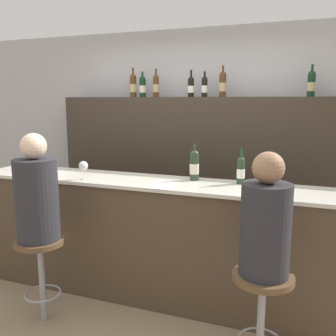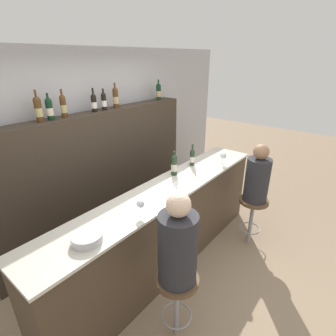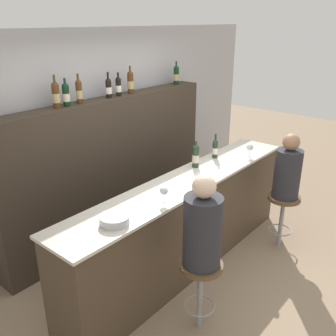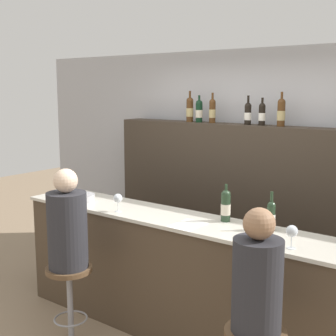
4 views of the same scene
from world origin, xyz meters
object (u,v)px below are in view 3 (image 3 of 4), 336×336
at_px(wine_bottle_backbar_2, 79,91).
at_px(guest_seated_right, 288,170).
at_px(metal_bowl, 115,219).
at_px(bar_stool_left, 201,277).
at_px(wine_glass_1, 250,148).
at_px(bar_stool_right, 283,207).
at_px(wine_bottle_backbar_3, 109,88).
at_px(guest_seated_left, 203,227).
at_px(wine_bottle_counter_0, 196,156).
at_px(wine_bottle_backbar_5, 130,82).
at_px(wine_bottle_counter_1, 215,148).
at_px(wine_bottle_backbar_4, 118,86).
at_px(wine_bottle_backbar_0, 56,95).
at_px(wine_bottle_backbar_6, 176,75).
at_px(wine_bottle_backbar_1, 66,94).
at_px(wine_glass_0, 164,191).

height_order(wine_bottle_backbar_2, guest_seated_right, wine_bottle_backbar_2).
height_order(metal_bowl, bar_stool_left, metal_bowl).
distance_m(wine_glass_1, bar_stool_right, 0.83).
relative_size(wine_bottle_backbar_3, bar_stool_left, 0.43).
distance_m(wine_bottle_backbar_2, guest_seated_left, 2.07).
relative_size(wine_bottle_counter_0, wine_bottle_backbar_2, 0.98).
relative_size(wine_bottle_backbar_5, bar_stool_left, 0.48).
xyz_separation_m(wine_bottle_counter_0, guest_seated_left, (-1.03, -0.82, -0.16)).
relative_size(wine_bottle_counter_1, wine_bottle_backbar_4, 1.11).
xyz_separation_m(wine_bottle_backbar_0, wine_bottle_backbar_6, (1.99, 0.00, -0.01)).
xyz_separation_m(guest_seated_left, bar_stool_right, (1.73, -0.00, -0.51)).
bearing_deg(wine_bottle_counter_1, bar_stool_right, -70.08).
relative_size(wine_bottle_backbar_4, guest_seated_left, 0.33).
relative_size(wine_bottle_backbar_1, wine_bottle_backbar_6, 0.92).
bearing_deg(wine_bottle_backbar_4, wine_bottle_backbar_6, 0.00).
distance_m(wine_bottle_counter_1, wine_bottle_backbar_5, 1.33).
height_order(wine_glass_0, bar_stool_right, wine_glass_0).
bearing_deg(bar_stool_left, wine_bottle_backbar_6, 43.65).
distance_m(wine_bottle_backbar_1, wine_bottle_backbar_3, 0.60).
bearing_deg(bar_stool_left, wine_glass_0, 79.18).
bearing_deg(bar_stool_left, metal_bowl, 128.16).
relative_size(wine_bottle_backbar_3, bar_stool_right, 0.43).
bearing_deg(guest_seated_right, wine_bottle_counter_0, 130.58).
xyz_separation_m(wine_bottle_backbar_6, bar_stool_right, (-0.21, -1.85, -1.40)).
relative_size(wine_bottle_backbar_3, wine_bottle_backbar_6, 0.93).
xyz_separation_m(wine_bottle_backbar_5, wine_bottle_backbar_6, (0.91, 0.00, -0.01)).
xyz_separation_m(wine_bottle_backbar_5, wine_glass_0, (-0.94, -1.34, -0.75)).
bearing_deg(wine_bottle_backbar_4, metal_bowl, -135.27).
relative_size(wine_bottle_backbar_5, wine_glass_0, 2.04).
bearing_deg(wine_bottle_counter_0, guest_seated_left, -141.29).
relative_size(wine_bottle_backbar_4, bar_stool_left, 0.40).
distance_m(wine_bottle_backbar_0, metal_bowl, 1.57).
bearing_deg(metal_bowl, wine_glass_0, -7.22).
bearing_deg(wine_bottle_backbar_5, wine_bottle_counter_0, -90.39).
bearing_deg(wine_bottle_backbar_0, wine_bottle_backbar_3, 0.00).
xyz_separation_m(wine_bottle_counter_1, wine_bottle_backbar_4, (-0.60, 1.03, 0.72)).
distance_m(wine_glass_0, guest_seated_right, 1.72).
height_order(wine_bottle_backbar_0, wine_glass_1, wine_bottle_backbar_0).
bearing_deg(wine_glass_0, wine_bottle_backbar_6, 36.06).
height_order(wine_bottle_backbar_1, guest_seated_right, wine_bottle_backbar_1).
relative_size(wine_bottle_backbar_6, metal_bowl, 1.26).
bearing_deg(bar_stool_right, wine_bottle_backbar_3, 119.77).
xyz_separation_m(wine_glass_0, guest_seated_left, (-0.10, -0.51, -0.15)).
distance_m(wine_bottle_counter_0, wine_bottle_backbar_1, 1.58).
relative_size(wine_bottle_backbar_1, wine_bottle_backbar_2, 0.91).
distance_m(wine_bottle_counter_1, wine_bottle_backbar_6, 1.37).
height_order(wine_glass_0, guest_seated_right, guest_seated_right).
xyz_separation_m(wine_bottle_backbar_0, guest_seated_right, (1.78, -1.85, -0.92)).
bearing_deg(wine_glass_0, wine_glass_1, 0.00).
bearing_deg(wine_glass_0, wine_bottle_backbar_5, 55.12).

